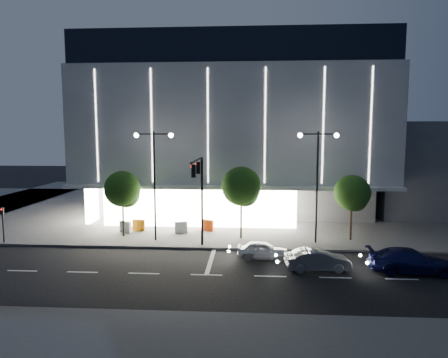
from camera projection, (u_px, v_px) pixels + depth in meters
name	position (u px, v px, depth m)	size (l,w,h in m)	color
ground	(179.00, 266.00, 26.69)	(160.00, 160.00, 0.00)	black
sidewalk_museum	(252.00, 203.00, 50.17)	(70.00, 40.00, 0.15)	#474747
museum	(235.00, 130.00, 47.56)	(30.00, 25.80, 18.00)	#4C4C51
annex_building	(425.00, 165.00, 48.30)	(16.00, 20.00, 10.00)	#4C4C51
traffic_mast	(200.00, 186.00, 29.36)	(0.33, 5.89, 7.07)	black
street_lamp_west	(154.00, 169.00, 32.14)	(3.16, 0.36, 9.00)	black
street_lamp_east	(317.00, 170.00, 31.34)	(3.16, 0.36, 9.00)	black
ped_signal_far	(3.00, 221.00, 31.86)	(0.22, 0.24, 3.00)	black
tree_left	(123.00, 191.00, 33.56)	(3.02, 3.02, 5.72)	black
tree_mid	(242.00, 188.00, 32.90)	(3.25, 3.25, 6.15)	black
tree_right	(352.00, 195.00, 32.40)	(2.91, 2.91, 5.51)	black
car_lead	(263.00, 250.00, 28.21)	(1.48, 3.67, 1.25)	silver
car_second	(318.00, 260.00, 25.84)	(1.46, 4.18, 1.38)	gray
car_third	(410.00, 261.00, 25.44)	(2.14, 5.26, 1.53)	#131548
barrier_a	(139.00, 225.00, 35.81)	(1.10, 0.25, 1.00)	#C6690B
barrier_b	(125.00, 227.00, 35.17)	(1.10, 0.25, 1.00)	silver
barrier_c	(208.00, 225.00, 35.76)	(1.10, 0.25, 1.00)	#FF4B0E
barrier_d	(181.00, 227.00, 34.99)	(1.10, 0.25, 1.00)	white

